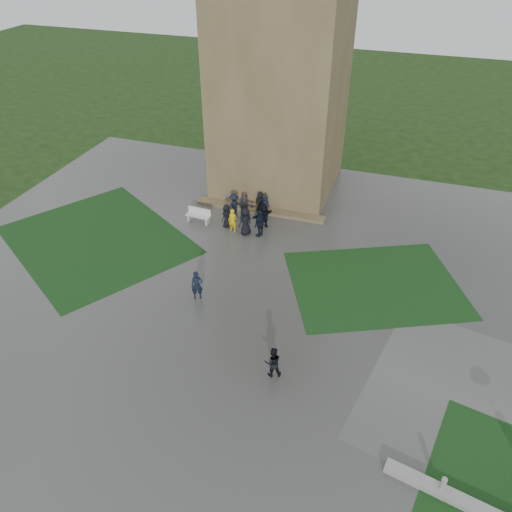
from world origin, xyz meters
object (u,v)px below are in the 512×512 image
(pedestrian_near, at_px, (273,362))
(tower, at_px, (282,58))
(bench, at_px, (199,215))
(pedestrian_mid, at_px, (197,285))

(pedestrian_near, bearing_deg, tower, -97.84)
(bench, bearing_deg, pedestrian_mid, -63.05)
(bench, distance_m, pedestrian_near, 13.84)
(tower, distance_m, pedestrian_mid, 16.34)
(tower, relative_size, bench, 10.85)
(tower, relative_size, pedestrian_near, 11.50)
(pedestrian_near, bearing_deg, pedestrian_mid, -59.18)
(bench, relative_size, pedestrian_mid, 1.00)
(tower, bearing_deg, pedestrian_mid, -90.97)
(tower, height_order, pedestrian_near, tower)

